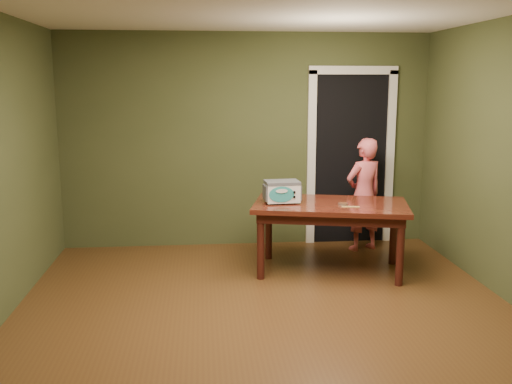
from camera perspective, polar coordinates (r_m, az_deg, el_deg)
floor at (r=4.91m, az=1.49°, el=-13.20°), size 5.00×5.00×0.00m
room_shell at (r=4.49m, az=1.60°, el=7.10°), size 4.52×5.02×2.61m
doorway at (r=7.52m, az=8.84°, el=3.54°), size 1.10×0.66×2.25m
dining_table at (r=6.09m, az=7.45°, el=-2.02°), size 1.77×1.25×0.75m
toy_oven at (r=6.02m, az=2.61°, el=0.11°), size 0.40×0.28×0.23m
baking_pan at (r=5.99m, az=8.69°, el=-1.18°), size 0.10×0.10×0.02m
spatula at (r=5.91m, az=9.44°, el=-1.46°), size 0.18×0.05×0.01m
child at (r=6.96m, az=10.73°, el=-0.25°), size 0.58×0.48×1.36m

